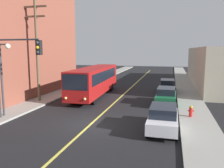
% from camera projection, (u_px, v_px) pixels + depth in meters
% --- Properties ---
extents(ground_plane, '(120.00, 120.00, 0.00)m').
position_uv_depth(ground_plane, '(91.00, 124.00, 16.26)').
color(ground_plane, black).
extents(sidewalk_left, '(2.50, 90.00, 0.15)m').
position_uv_depth(sidewalk_left, '(62.00, 93.00, 27.62)').
color(sidewalk_left, gray).
rests_on(sidewalk_left, ground).
extents(sidewalk_right, '(2.50, 90.00, 0.15)m').
position_uv_depth(sidewalk_right, '(190.00, 99.00, 24.03)').
color(sidewalk_right, gray).
rests_on(sidewalk_right, ground).
extents(lane_stripe_center, '(0.16, 60.00, 0.01)m').
position_uv_depth(lane_stripe_center, '(129.00, 89.00, 30.63)').
color(lane_stripe_center, '#D8CC4C').
rests_on(lane_stripe_center, ground).
extents(city_bus, '(3.00, 12.23, 3.20)m').
position_uv_depth(city_bus, '(95.00, 80.00, 25.99)').
color(city_bus, maroon).
rests_on(city_bus, ground).
extents(parked_car_white, '(1.85, 4.41, 1.62)m').
position_uv_depth(parked_car_white, '(163.00, 118.00, 14.80)').
color(parked_car_white, silver).
rests_on(parked_car_white, ground).
extents(parked_car_green, '(1.89, 4.44, 1.62)m').
position_uv_depth(parked_car_green, '(166.00, 96.00, 21.92)').
color(parked_car_green, '#196038').
rests_on(parked_car_green, ground).
extents(parked_car_black, '(1.93, 4.45, 1.62)m').
position_uv_depth(parked_car_black, '(167.00, 86.00, 27.95)').
color(parked_car_black, black).
rests_on(parked_car_black, ground).
extents(utility_pole_near, '(2.40, 0.28, 9.64)m').
position_uv_depth(utility_pole_near, '(37.00, 47.00, 22.28)').
color(utility_pole_near, brown).
rests_on(utility_pole_near, sidewalk_left).
extents(traffic_signal_left_corner, '(3.75, 0.48, 6.00)m').
position_uv_depth(traffic_signal_left_corner, '(15.00, 62.00, 16.30)').
color(traffic_signal_left_corner, '#2D2D33').
rests_on(traffic_signal_left_corner, sidewalk_left).
extents(street_lamp_left, '(0.98, 0.40, 5.50)m').
position_uv_depth(street_lamp_left, '(4.00, 69.00, 17.25)').
color(street_lamp_left, '#38383D').
rests_on(street_lamp_left, sidewalk_left).
extents(fire_hydrant, '(0.44, 0.26, 0.84)m').
position_uv_depth(fire_hydrant, '(191.00, 111.00, 17.41)').
color(fire_hydrant, red).
rests_on(fire_hydrant, sidewalk_right).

